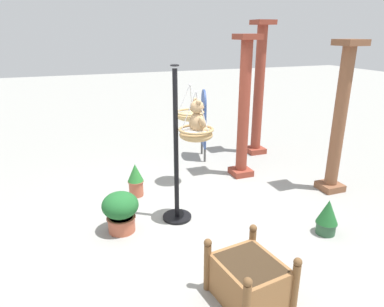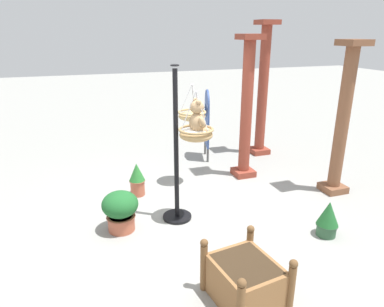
# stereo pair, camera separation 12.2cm
# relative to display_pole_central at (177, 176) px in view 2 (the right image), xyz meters

# --- Properties ---
(ground_plane) EXTENTS (40.00, 40.00, 0.00)m
(ground_plane) POSITION_rel_display_pole_central_xyz_m (0.11, 0.16, -0.70)
(ground_plane) COLOR gray
(display_pole_central) EXTENTS (0.44, 0.44, 2.31)m
(display_pole_central) POSITION_rel_display_pole_central_xyz_m (0.00, 0.00, 0.00)
(display_pole_central) COLOR black
(display_pole_central) RESTS_ON ground
(hanging_basket_with_teddy) EXTENTS (0.50, 0.50, 0.70)m
(hanging_basket_with_teddy) POSITION_rel_display_pole_central_xyz_m (0.15, 0.25, 0.67)
(hanging_basket_with_teddy) COLOR tan
(teddy_bear) EXTENTS (0.34, 0.30, 0.49)m
(teddy_bear) POSITION_rel_display_pole_central_xyz_m (0.15, 0.27, 0.88)
(teddy_bear) COLOR tan
(hanging_basket_left_high) EXTENTS (0.51, 0.51, 0.65)m
(hanging_basket_left_high) POSITION_rel_display_pole_central_xyz_m (-1.15, 0.63, 0.61)
(hanging_basket_left_high) COLOR tan
(greenhouse_pillar_left) EXTENTS (0.41, 0.41, 2.61)m
(greenhouse_pillar_left) POSITION_rel_display_pole_central_xyz_m (-0.01, 2.93, 0.55)
(greenhouse_pillar_left) COLOR brown
(greenhouse_pillar_left) RESTS_ON ground
(greenhouse_pillar_right) EXTENTS (0.41, 0.41, 2.68)m
(greenhouse_pillar_right) POSITION_rel_display_pole_central_xyz_m (-1.20, 1.73, 0.59)
(greenhouse_pillar_right) COLOR brown
(greenhouse_pillar_right) RESTS_ON ground
(greenhouse_pillar_far_back) EXTENTS (0.43, 0.43, 2.95)m
(greenhouse_pillar_far_back) POSITION_rel_display_pole_central_xyz_m (-2.29, 2.69, 0.72)
(greenhouse_pillar_far_back) COLOR brown
(greenhouse_pillar_far_back) RESTS_ON ground
(wooden_planter_box) EXTENTS (0.87, 0.78, 0.64)m
(wooden_planter_box) POSITION_rel_display_pole_central_xyz_m (1.91, 0.18, -0.45)
(wooden_planter_box) COLOR olive
(wooden_planter_box) RESTS_ON ground
(potted_plant_fern_front) EXTENTS (0.30, 0.30, 0.52)m
(potted_plant_fern_front) POSITION_rel_display_pole_central_xyz_m (1.14, 1.85, -0.44)
(potted_plant_fern_front) COLOR #2D5638
(potted_plant_fern_front) RESTS_ON ground
(potted_plant_flowering_red) EXTENTS (0.52, 0.52, 0.60)m
(potted_plant_flowering_red) POSITION_rel_display_pole_central_xyz_m (0.07, -0.86, -0.37)
(potted_plant_flowering_red) COLOR #AD563D
(potted_plant_flowering_red) RESTS_ON ground
(potted_plant_bushy_green) EXTENTS (0.28, 0.28, 0.59)m
(potted_plant_bushy_green) POSITION_rel_display_pole_central_xyz_m (-0.99, -0.43, -0.40)
(potted_plant_bushy_green) COLOR #AD563D
(potted_plant_bushy_green) RESTS_ON ground
(display_sign_board) EXTENTS (0.59, 0.19, 1.55)m
(display_sign_board) POSITION_rel_display_pole_central_xyz_m (-2.38, 1.40, 0.21)
(display_sign_board) COLOR #334C8C
(display_sign_board) RESTS_ON ground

